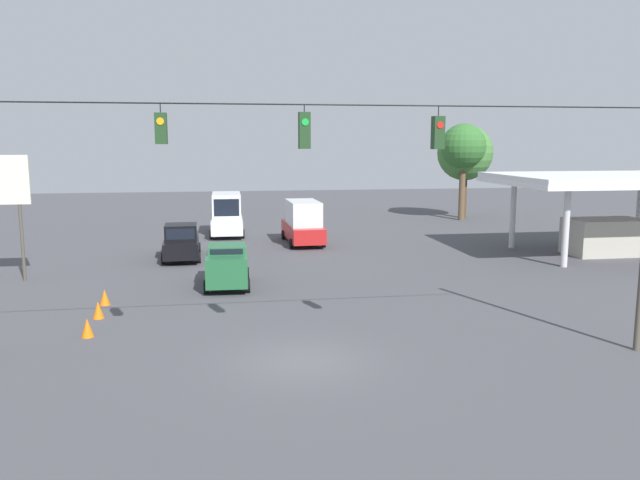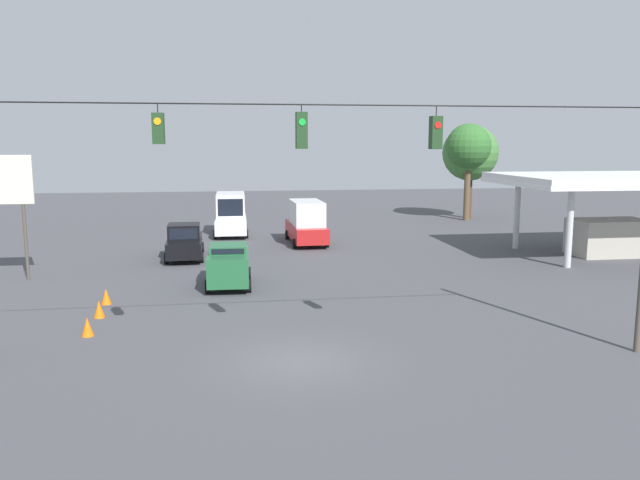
{
  "view_description": "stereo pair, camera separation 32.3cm",
  "coord_description": "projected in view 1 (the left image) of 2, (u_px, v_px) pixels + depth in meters",
  "views": [
    {
      "loc": [
        2.41,
        18.67,
        6.83
      ],
      "look_at": [
        -1.41,
        -5.31,
        3.01
      ],
      "focal_mm": 35.0,
      "sensor_mm": 36.0,
      "label": 1
    },
    {
      "loc": [
        2.09,
        18.71,
        6.83
      ],
      "look_at": [
        -1.41,
        -5.31,
        3.01
      ],
      "focal_mm": 35.0,
      "sensor_mm": 36.0,
      "label": 2
    }
  ],
  "objects": [
    {
      "name": "ground_plane",
      "position": [
        302.0,
        361.0,
        19.65
      ],
      "size": [
        140.0,
        140.0,
        0.0
      ],
      "primitive_type": "plane",
      "color": "#47474C"
    },
    {
      "name": "overhead_signal_span",
      "position": [
        306.0,
        192.0,
        18.13
      ],
      "size": [
        22.37,
        0.38,
        8.89
      ],
      "color": "#4C473D",
      "rests_on": "ground_plane"
    },
    {
      "name": "pickup_truck_black_withflow_far",
      "position": [
        182.0,
        242.0,
        36.8
      ],
      "size": [
        2.32,
        5.41,
        2.12
      ],
      "color": "black",
      "rests_on": "ground_plane"
    },
    {
      "name": "sedan_green_withflow_mid",
      "position": [
        227.0,
        265.0,
        29.68
      ],
      "size": [
        2.18,
        4.24,
        2.03
      ],
      "color": "#236038",
      "rests_on": "ground_plane"
    },
    {
      "name": "box_truck_red_oncoming_deep",
      "position": [
        303.0,
        223.0,
        42.26
      ],
      "size": [
        2.5,
        6.13,
        2.93
      ],
      "color": "red",
      "rests_on": "ground_plane"
    },
    {
      "name": "box_truck_white_withflow_deep",
      "position": [
        227.0,
        214.0,
        46.44
      ],
      "size": [
        2.51,
        6.19,
        3.08
      ],
      "color": "silver",
      "rests_on": "ground_plane"
    },
    {
      "name": "traffic_cone_nearest",
      "position": [
        87.0,
        328.0,
        22.05
      ],
      "size": [
        0.43,
        0.43,
        0.68
      ],
      "primitive_type": "cone",
      "color": "orange",
      "rests_on": "ground_plane"
    },
    {
      "name": "traffic_cone_second",
      "position": [
        98.0,
        310.0,
        24.38
      ],
      "size": [
        0.43,
        0.43,
        0.68
      ],
      "primitive_type": "cone",
      "color": "orange",
      "rests_on": "ground_plane"
    },
    {
      "name": "traffic_cone_third",
      "position": [
        105.0,
        297.0,
        26.4
      ],
      "size": [
        0.43,
        0.43,
        0.68
      ],
      "primitive_type": "cone",
      "color": "orange",
      "rests_on": "ground_plane"
    },
    {
      "name": "gas_station",
      "position": [
        608.0,
        196.0,
        37.77
      ],
      "size": [
        12.98,
        9.15,
        4.91
      ],
      "color": "silver",
      "rests_on": "ground_plane"
    },
    {
      "name": "tree_horizon_left",
      "position": [
        465.0,
        153.0,
        56.03
      ],
      "size": [
        4.97,
        4.97,
        8.38
      ],
      "color": "#4C3823",
      "rests_on": "ground_plane"
    },
    {
      "name": "tree_horizon_right",
      "position": [
        463.0,
        147.0,
        54.34
      ],
      "size": [
        3.92,
        3.92,
        8.45
      ],
      "color": "brown",
      "rests_on": "ground_plane"
    }
  ]
}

